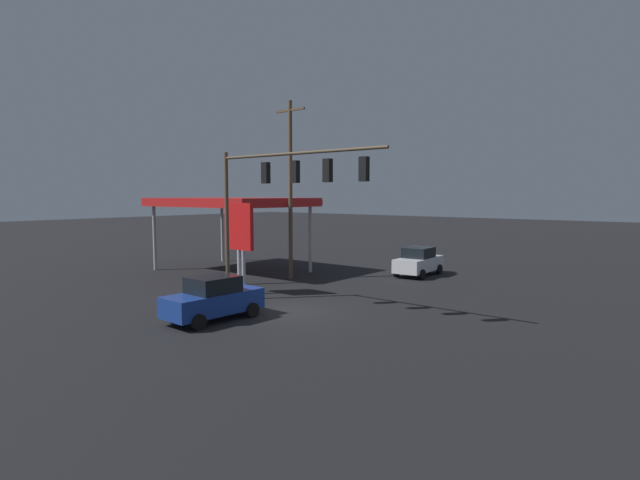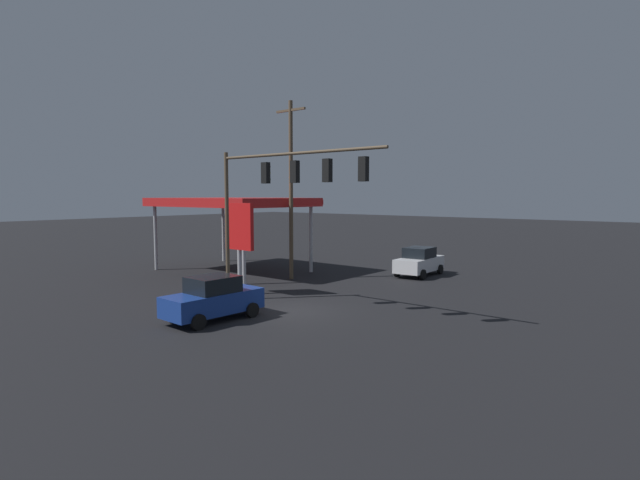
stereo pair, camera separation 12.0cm
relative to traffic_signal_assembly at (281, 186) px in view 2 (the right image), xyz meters
The scene contains 7 objects.
ground_plane 5.89m from the traffic_signal_assembly, 148.81° to the right, with size 200.00×200.00×0.00m, color black.
traffic_signal_assembly is the anchor object (origin of this frame).
utility_pole 8.88m from the traffic_signal_assembly, 50.44° to the right, with size 2.40×0.26×11.42m.
gas_station_canopy 13.23m from the traffic_signal_assembly, 30.79° to the right, with size 10.73×7.58×5.27m.
price_sign 5.18m from the traffic_signal_assembly, 16.74° to the right, with size 2.05×0.27×5.04m.
sedan_waiting 5.95m from the traffic_signal_assembly, 71.41° to the left, with size 2.19×4.46×1.93m.
sedan_far 14.33m from the traffic_signal_assembly, 90.33° to the right, with size 2.26×4.50×1.93m.
Camera 2 is at (-15.68, 17.15, 5.46)m, focal length 28.00 mm.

